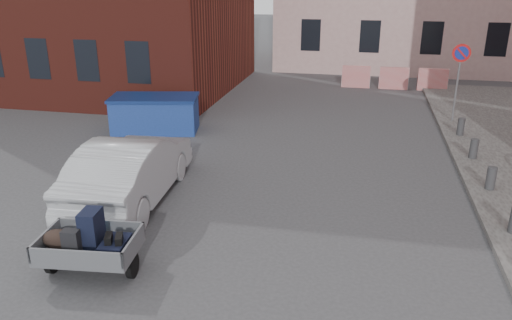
# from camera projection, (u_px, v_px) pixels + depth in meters

# --- Properties ---
(ground) EXTENTS (120.00, 120.00, 0.00)m
(ground) POSITION_uv_depth(u_px,v_px,m) (205.00, 235.00, 10.03)
(ground) COLOR #38383A
(ground) RESTS_ON ground
(no_parking_sign) EXTENTS (0.60, 0.09, 2.65)m
(no_parking_sign) POSITION_uv_depth(u_px,v_px,m) (460.00, 67.00, 16.81)
(no_parking_sign) COLOR gray
(no_parking_sign) RESTS_ON sidewalk
(bollards) EXTENTS (0.22, 9.02, 0.55)m
(bollards) POSITION_uv_depth(u_px,v_px,m) (491.00, 178.00, 11.80)
(bollards) COLOR #3A3A3D
(bollards) RESTS_ON sidewalk
(barriers) EXTENTS (4.70, 0.18, 1.00)m
(barriers) POSITION_uv_depth(u_px,v_px,m) (394.00, 78.00, 22.75)
(barriers) COLOR red
(barriers) RESTS_ON ground
(trailer) EXTENTS (1.71, 1.88, 1.20)m
(trailer) POSITION_uv_depth(u_px,v_px,m) (89.00, 243.00, 8.50)
(trailer) COLOR black
(trailer) RESTS_ON ground
(dumpster) EXTENTS (3.07, 2.02, 1.19)m
(dumpster) POSITION_uv_depth(u_px,v_px,m) (155.00, 114.00, 16.54)
(dumpster) COLOR navy
(dumpster) RESTS_ON ground
(silver_car) EXTENTS (1.91, 4.68, 1.51)m
(silver_car) POSITION_uv_depth(u_px,v_px,m) (131.00, 169.00, 11.36)
(silver_car) COLOR #AAACB1
(silver_car) RESTS_ON ground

